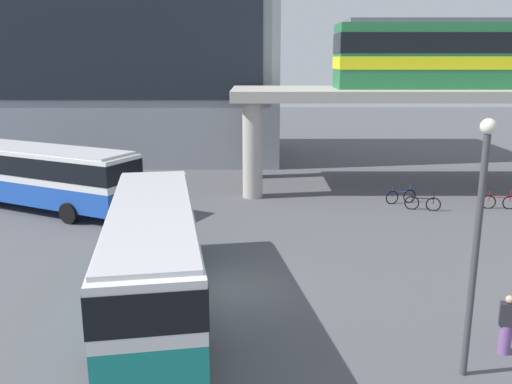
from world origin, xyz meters
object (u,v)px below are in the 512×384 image
bus_secondary (41,171)px  pedestrian_walking_across (508,327)px  bicycle_black (424,203)px  bicycle_red (501,202)px  bicycle_blue (402,197)px  station_building (126,40)px  bus_main (154,246)px

bus_secondary → pedestrian_walking_across: size_ratio=6.82×
pedestrian_walking_across → bicycle_black: bearing=81.9°
bus_secondary → bicycle_red: bus_secondary is taller
bicycle_red → bicycle_blue: bearing=166.6°
station_building → bus_main: bearing=-75.8°
bicycle_red → bicycle_black: bearing=-176.3°
pedestrian_walking_across → station_building: bearing=118.9°
station_building → bus_main: size_ratio=2.06×
bicycle_red → bus_secondary: bearing=-179.8°
station_building → bicycle_red: station_building is taller
bicycle_red → station_building: bearing=144.8°
bus_main → bus_secondary: (-7.80, 11.25, 0.00)m
bicycle_red → pedestrian_walking_across: size_ratio=1.10×
bicycle_red → bicycle_blue: same height
bicycle_blue → pedestrian_walking_across: bearing=-94.6°
bus_secondary → bicycle_blue: (18.67, 1.20, -1.63)m
bus_main → bicycle_blue: (10.88, 12.44, -1.63)m
station_building → bicycle_blue: (17.75, -14.73, -8.54)m
bus_secondary → bicycle_blue: bus_secondary is taller
bus_main → bus_secondary: same height
station_building → bicycle_black: size_ratio=13.46×
station_building → bicycle_red: (22.51, -15.86, -8.54)m
bus_secondary → bicycle_black: size_ratio=6.37×
bus_secondary → bicycle_red: 23.49m
bicycle_black → bus_secondary: bearing=179.4°
bicycle_black → bus_main: bearing=-136.4°
station_building → bicycle_black: bearing=-41.1°
bicycle_red → pedestrian_walking_across: (-5.97, -14.04, 0.40)m
bus_secondary → station_building: bearing=86.7°
bicycle_black → bicycle_blue: bearing=118.0°
bus_secondary → bicycle_black: (19.41, -0.20, -1.63)m
station_building → bicycle_blue: 24.60m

